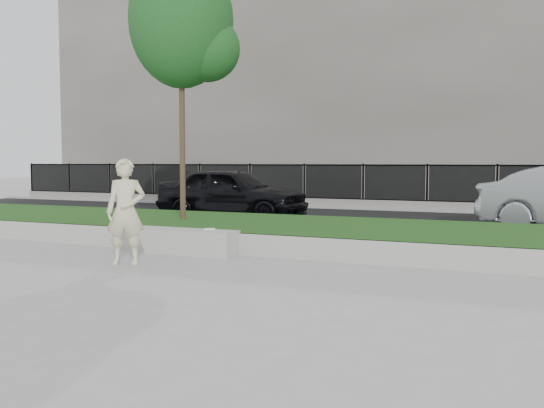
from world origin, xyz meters
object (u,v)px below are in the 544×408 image
at_px(book, 210,229).
at_px(car_dark, 232,193).
at_px(man, 126,212).
at_px(young_tree, 185,25).
at_px(stone_bench, 181,241).

xyz_separation_m(book, car_dark, (-2.58, 5.81, 0.33)).
distance_m(man, young_tree, 5.34).
relative_size(man, young_tree, 0.29).
distance_m(stone_bench, car_dark, 6.35).
bearing_deg(stone_bench, young_tree, 119.31).
xyz_separation_m(stone_bench, book, (0.51, 0.16, 0.23)).
distance_m(stone_bench, book, 0.58).
bearing_deg(book, man, -141.34).
bearing_deg(car_dark, book, -155.22).
bearing_deg(stone_bench, man, -97.86).
distance_m(book, young_tree, 5.02).
xyz_separation_m(young_tree, car_dark, (-0.83, 3.76, -3.91)).
relative_size(stone_bench, young_tree, 0.37).
bearing_deg(young_tree, stone_bench, -60.69).
bearing_deg(stone_bench, book, 17.83).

